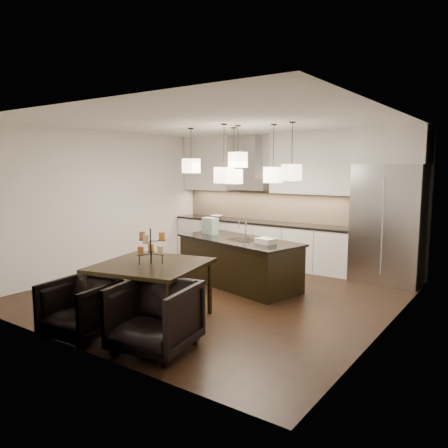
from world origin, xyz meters
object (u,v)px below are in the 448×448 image
Objects in this scene: dining_table at (152,293)px; island_body at (238,263)px; armchair_left at (80,309)px; armchair_right at (155,317)px; refrigerator at (388,224)px.

island_body is at bearing 78.32° from dining_table.
dining_table is 1.71× the size of armchair_left.
dining_table is at bearing 125.73° from armchair_right.
refrigerator is at bearing 57.55° from armchair_left.
armchair_right reaches higher than armchair_left.
island_body is 2.23m from dining_table.
armchair_right is at bearing -106.02° from refrigerator.
island_body is at bearing -140.24° from refrigerator.
dining_table is 1.53× the size of armchair_right.
armchair_right reaches higher than island_body.
armchair_left is (-2.38, -4.88, -0.71)m from refrigerator.
refrigerator is 0.94× the size of island_body.
refrigerator is 2.71× the size of armchair_left.
refrigerator is at bearing 63.16° from armchair_right.
refrigerator reaches higher than armchair_right.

